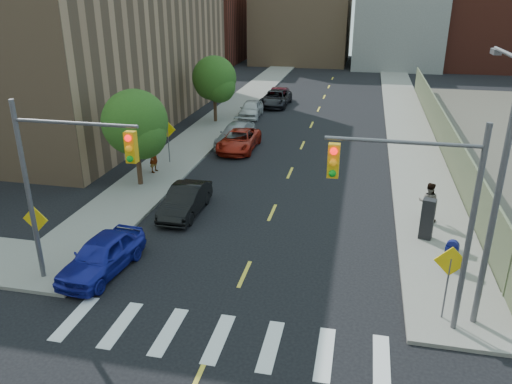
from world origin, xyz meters
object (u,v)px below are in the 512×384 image
at_px(pedestrian_west, 154,156).
at_px(parked_car_blue, 102,255).
at_px(parked_car_black, 185,200).
at_px(parked_car_white, 251,109).
at_px(parked_car_grey, 276,98).
at_px(payphone, 427,219).
at_px(parked_car_maroon, 279,96).
at_px(parked_car_red, 239,140).
at_px(pedestrian_east, 428,202).
at_px(mailbox, 451,255).
at_px(parked_car_silver, 236,135).

bearing_deg(pedestrian_west, parked_car_blue, -158.96).
height_order(parked_car_black, pedestrian_west, pedestrian_west).
relative_size(parked_car_black, parked_car_white, 1.00).
xyz_separation_m(parked_car_grey, payphone, (11.40, -26.06, 0.34)).
bearing_deg(parked_car_maroon, parked_car_red, -89.55).
xyz_separation_m(parked_car_blue, parked_car_maroon, (1.30, 33.11, -0.04)).
bearing_deg(parked_car_grey, pedestrian_west, -99.25).
xyz_separation_m(parked_car_white, pedestrian_west, (-2.50, -15.47, 0.40)).
height_order(pedestrian_west, pedestrian_east, pedestrian_west).
relative_size(parked_car_black, mailbox, 3.59).
relative_size(payphone, pedestrian_west, 0.94).
relative_size(parked_car_maroon, mailbox, 3.53).
height_order(parked_car_maroon, payphone, payphone).
height_order(parked_car_black, payphone, payphone).
height_order(parked_car_blue, parked_car_silver, parked_car_silver).
bearing_deg(parked_car_black, parked_car_maroon, 90.19).
bearing_deg(parked_car_black, parked_car_silver, 92.54).
bearing_deg(mailbox, parked_car_black, -176.78).
bearing_deg(parked_car_blue, parked_car_black, 83.69).
relative_size(payphone, pedestrian_east, 0.97).
relative_size(parked_car_maroon, parked_car_grey, 0.80).
height_order(parked_car_maroon, parked_car_grey, parked_car_grey).
xyz_separation_m(parked_car_white, payphone, (12.70, -21.10, 0.34)).
height_order(parked_car_red, parked_car_white, parked_car_white).
relative_size(parked_car_red, parked_car_white, 1.17).
bearing_deg(payphone, parked_car_blue, -142.37).
bearing_deg(payphone, parked_car_silver, 147.57).
relative_size(parked_car_blue, parked_car_black, 1.01).
xyz_separation_m(parked_car_red, mailbox, (12.11, -13.95, 0.03)).
height_order(parked_car_blue, parked_car_red, parked_car_blue).
bearing_deg(parked_car_maroon, parked_car_white, -100.73).
distance_m(parked_car_black, parked_car_white, 20.60).
relative_size(mailbox, payphone, 0.65).
bearing_deg(mailbox, pedestrian_east, 113.44).
bearing_deg(parked_car_maroon, payphone, -67.16).
height_order(parked_car_silver, parked_car_white, parked_car_silver).
xyz_separation_m(parked_car_black, parked_car_white, (-1.30, 20.56, 0.02)).
xyz_separation_m(parked_car_red, parked_car_silver, (-0.50, 1.22, 0.05)).
xyz_separation_m(parked_car_maroon, mailbox, (12.11, -30.14, 0.03)).
bearing_deg(payphone, pedestrian_east, 97.92).
xyz_separation_m(parked_car_blue, parked_car_white, (0.00, 26.53, -0.01)).
height_order(parked_car_blue, parked_car_white, parked_car_blue).
relative_size(parked_car_silver, payphone, 2.79).
bearing_deg(parked_car_grey, parked_car_black, -88.70).
distance_m(parked_car_white, parked_car_maroon, 6.71).
bearing_deg(parked_car_black, pedestrian_west, 126.94).
bearing_deg(pedestrian_east, mailbox, 108.54).
bearing_deg(pedestrian_west, parked_car_red, -24.71).
distance_m(parked_car_white, pedestrian_west, 15.67).
height_order(parked_car_red, pedestrian_west, pedestrian_west).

